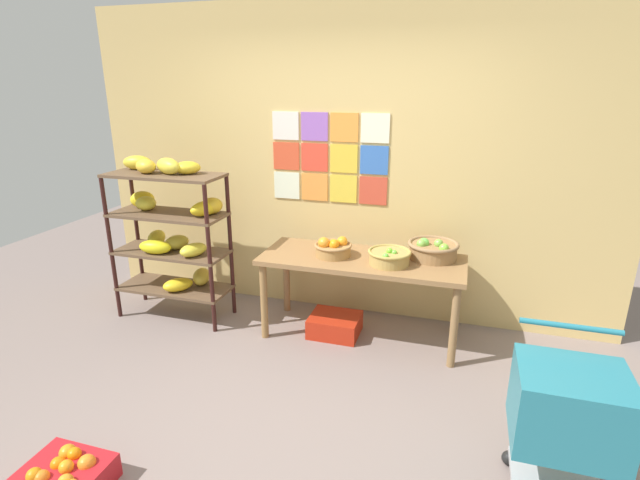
{
  "coord_description": "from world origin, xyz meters",
  "views": [
    {
      "loc": [
        1.03,
        -2.37,
        2.07
      ],
      "look_at": [
        -0.02,
        1.09,
        0.87
      ],
      "focal_mm": 27.09,
      "sensor_mm": 36.0,
      "label": 1
    }
  ],
  "objects_px": {
    "shopping_cart": "(568,413)",
    "display_table": "(362,267)",
    "produce_crate_under_table": "(335,325)",
    "orange_crate_foreground": "(66,476)",
    "fruit_basket_back_right": "(389,257)",
    "fruit_basket_centre": "(433,249)",
    "fruit_basket_right": "(333,248)",
    "banana_shelf_unit": "(171,225)"
  },
  "relations": [
    {
      "from": "banana_shelf_unit",
      "to": "orange_crate_foreground",
      "type": "relative_size",
      "value": 3.4
    },
    {
      "from": "produce_crate_under_table",
      "to": "orange_crate_foreground",
      "type": "height_order",
      "value": "orange_crate_foreground"
    },
    {
      "from": "banana_shelf_unit",
      "to": "fruit_basket_right",
      "type": "relative_size",
      "value": 4.74
    },
    {
      "from": "fruit_basket_centre",
      "to": "orange_crate_foreground",
      "type": "xyz_separation_m",
      "value": [
        -1.68,
        -2.22,
        -0.69
      ]
    },
    {
      "from": "fruit_basket_back_right",
      "to": "produce_crate_under_table",
      "type": "bearing_deg",
      "value": 175.41
    },
    {
      "from": "fruit_basket_back_right",
      "to": "fruit_basket_right",
      "type": "bearing_deg",
      "value": 174.09
    },
    {
      "from": "shopping_cart",
      "to": "produce_crate_under_table",
      "type": "bearing_deg",
      "value": 130.26
    },
    {
      "from": "banana_shelf_unit",
      "to": "display_table",
      "type": "xyz_separation_m",
      "value": [
        1.7,
        0.1,
        -0.24
      ]
    },
    {
      "from": "display_table",
      "to": "fruit_basket_right",
      "type": "xyz_separation_m",
      "value": [
        -0.24,
        -0.03,
        0.16
      ]
    },
    {
      "from": "banana_shelf_unit",
      "to": "fruit_basket_centre",
      "type": "distance_m",
      "value": 2.26
    },
    {
      "from": "shopping_cart",
      "to": "orange_crate_foreground",
      "type": "bearing_deg",
      "value": -173.22
    },
    {
      "from": "orange_crate_foreground",
      "to": "shopping_cart",
      "type": "distance_m",
      "value": 2.6
    },
    {
      "from": "fruit_basket_back_right",
      "to": "fruit_basket_right",
      "type": "height_order",
      "value": "fruit_basket_right"
    },
    {
      "from": "display_table",
      "to": "fruit_basket_back_right",
      "type": "height_order",
      "value": "fruit_basket_back_right"
    },
    {
      "from": "fruit_basket_back_right",
      "to": "fruit_basket_right",
      "type": "distance_m",
      "value": 0.47
    },
    {
      "from": "banana_shelf_unit",
      "to": "produce_crate_under_table",
      "type": "height_order",
      "value": "banana_shelf_unit"
    },
    {
      "from": "fruit_basket_back_right",
      "to": "orange_crate_foreground",
      "type": "bearing_deg",
      "value": -124.43
    },
    {
      "from": "fruit_basket_back_right",
      "to": "orange_crate_foreground",
      "type": "relative_size",
      "value": 0.79
    },
    {
      "from": "fruit_basket_right",
      "to": "produce_crate_under_table",
      "type": "bearing_deg",
      "value": -26.92
    },
    {
      "from": "display_table",
      "to": "fruit_basket_back_right",
      "type": "distance_m",
      "value": 0.28
    },
    {
      "from": "fruit_basket_centre",
      "to": "fruit_basket_right",
      "type": "bearing_deg",
      "value": -167.04
    },
    {
      "from": "fruit_basket_centre",
      "to": "shopping_cart",
      "type": "distance_m",
      "value": 1.72
    },
    {
      "from": "produce_crate_under_table",
      "to": "orange_crate_foreground",
      "type": "xyz_separation_m",
      "value": [
        -0.92,
        -2.02,
        0.0
      ]
    },
    {
      "from": "fruit_basket_centre",
      "to": "shopping_cart",
      "type": "xyz_separation_m",
      "value": [
        0.78,
        -1.51,
        -0.26
      ]
    },
    {
      "from": "banana_shelf_unit",
      "to": "fruit_basket_back_right",
      "type": "xyz_separation_m",
      "value": [
        1.93,
        0.02,
        -0.1
      ]
    },
    {
      "from": "shopping_cart",
      "to": "display_table",
      "type": "bearing_deg",
      "value": 125.16
    },
    {
      "from": "banana_shelf_unit",
      "to": "fruit_basket_right",
      "type": "height_order",
      "value": "banana_shelf_unit"
    },
    {
      "from": "fruit_basket_right",
      "to": "fruit_basket_centre",
      "type": "xyz_separation_m",
      "value": [
        0.78,
        0.18,
        0.01
      ]
    },
    {
      "from": "orange_crate_foreground",
      "to": "shopping_cart",
      "type": "height_order",
      "value": "shopping_cart"
    },
    {
      "from": "banana_shelf_unit",
      "to": "fruit_basket_right",
      "type": "bearing_deg",
      "value": 2.67
    },
    {
      "from": "fruit_basket_right",
      "to": "orange_crate_foreground",
      "type": "distance_m",
      "value": 2.33
    },
    {
      "from": "produce_crate_under_table",
      "to": "shopping_cart",
      "type": "height_order",
      "value": "shopping_cart"
    },
    {
      "from": "produce_crate_under_table",
      "to": "orange_crate_foreground",
      "type": "relative_size",
      "value": 0.98
    },
    {
      "from": "fruit_basket_centre",
      "to": "produce_crate_under_table",
      "type": "distance_m",
      "value": 1.05
    },
    {
      "from": "fruit_basket_right",
      "to": "produce_crate_under_table",
      "type": "distance_m",
      "value": 0.69
    },
    {
      "from": "produce_crate_under_table",
      "to": "orange_crate_foreground",
      "type": "bearing_deg",
      "value": -114.43
    },
    {
      "from": "produce_crate_under_table",
      "to": "banana_shelf_unit",
      "type": "bearing_deg",
      "value": -177.87
    },
    {
      "from": "fruit_basket_centre",
      "to": "produce_crate_under_table",
      "type": "xyz_separation_m",
      "value": [
        -0.76,
        -0.19,
        -0.7
      ]
    },
    {
      "from": "display_table",
      "to": "produce_crate_under_table",
      "type": "height_order",
      "value": "display_table"
    },
    {
      "from": "fruit_basket_right",
      "to": "shopping_cart",
      "type": "height_order",
      "value": "shopping_cart"
    },
    {
      "from": "orange_crate_foreground",
      "to": "fruit_basket_centre",
      "type": "bearing_deg",
      "value": 52.9
    },
    {
      "from": "banana_shelf_unit",
      "to": "orange_crate_foreground",
      "type": "height_order",
      "value": "banana_shelf_unit"
    }
  ]
}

